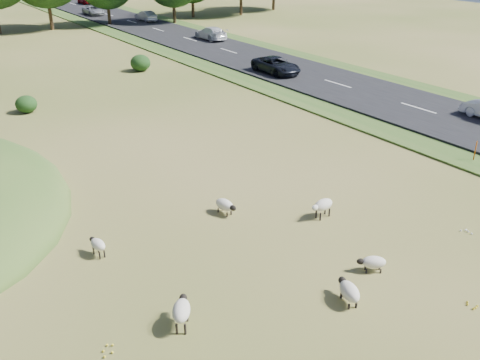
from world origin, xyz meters
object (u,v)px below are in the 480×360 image
at_px(car_2, 146,16).
at_px(car_4, 93,10).
at_px(sheep_0, 323,205).
at_px(sheep_5, 225,205).
at_px(sheep_3, 98,244).
at_px(sheep_1, 349,291).
at_px(car_5, 86,0).
at_px(car_6, 211,33).
at_px(car_1, 276,65).
at_px(sheep_2, 181,310).
at_px(marker_post, 475,152).
at_px(sheep_4, 373,262).

distance_m(car_2, car_4, 10.55).
xyz_separation_m(sheep_0, sheep_5, (-3.33, 2.73, -0.17)).
bearing_deg(sheep_3, car_4, -27.96).
xyz_separation_m(sheep_1, sheep_3, (-5.90, 7.62, 0.04)).
distance_m(car_5, car_6, 40.22).
relative_size(sheep_5, car_1, 0.25).
bearing_deg(sheep_5, sheep_3, -99.72).
relative_size(sheep_3, car_2, 0.25).
height_order(sheep_0, sheep_2, sheep_2).
bearing_deg(car_4, sheep_3, -110.66).
bearing_deg(car_6, sheep_1, 63.68).
bearing_deg(car_5, sheep_5, 74.29).
xyz_separation_m(sheep_0, sheep_1, (-3.35, -4.92, -0.14)).
distance_m(sheep_3, car_5, 80.33).
distance_m(sheep_2, car_2, 63.44).
bearing_deg(car_1, car_2, 83.55).
bearing_deg(sheep_2, car_2, 10.56).
bearing_deg(car_4, marker_post, -92.65).
bearing_deg(car_4, sheep_5, -105.74).
relative_size(car_2, car_6, 0.84).
xyz_separation_m(sheep_3, car_6, (27.18, 35.38, 0.45)).
distance_m(sheep_1, sheep_5, 7.65).
xyz_separation_m(sheep_0, car_2, (17.93, 54.84, 0.32)).
height_order(sheep_2, car_5, car_5).
relative_size(sheep_2, sheep_5, 1.04).
bearing_deg(sheep_4, sheep_3, -5.88).
xyz_separation_m(sheep_4, car_4, (15.43, 68.80, 0.48)).
xyz_separation_m(sheep_0, car_4, (14.13, 64.68, 0.27)).
xyz_separation_m(sheep_2, car_1, (22.73, 24.01, 0.28)).
distance_m(sheep_3, car_6, 44.61).
distance_m(sheep_0, sheep_1, 5.95).
distance_m(sheep_4, car_6, 46.38).
bearing_deg(marker_post, sheep_1, -161.48).
bearing_deg(car_5, car_1, 86.19).
height_order(sheep_2, sheep_3, sheep_2).
height_order(sheep_1, sheep_2, sheep_2).
bearing_deg(car_6, sheep_0, 64.79).
distance_m(sheep_3, sheep_4, 10.48).
xyz_separation_m(marker_post, sheep_4, (-12.43, -4.05, -0.20)).
bearing_deg(sheep_4, sheep_0, -72.75).
xyz_separation_m(sheep_0, car_1, (14.13, 21.22, 0.32)).
height_order(marker_post, car_5, car_5).
relative_size(sheep_2, car_1, 0.26).
xyz_separation_m(sheep_0, sheep_3, (-9.25, 2.70, -0.11)).
bearing_deg(sheep_1, sheep_5, 19.67).
distance_m(sheep_2, sheep_5, 7.63).
bearing_deg(sheep_2, car_6, 2.29).
bearing_deg(car_6, sheep_2, 57.02).
bearing_deg(sheep_0, car_4, -107.37).
bearing_deg(car_2, sheep_3, 62.47).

